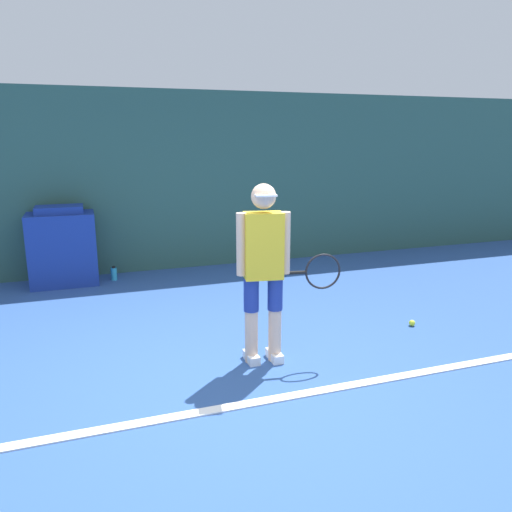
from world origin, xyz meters
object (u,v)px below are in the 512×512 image
object	(u,v)px
covered_chair	(63,247)
water_bottle	(114,274)
tennis_player	(265,266)
tennis_ball	(412,323)

from	to	relation	value
covered_chair	water_bottle	size ratio (longest dim) A/B	5.43
tennis_player	tennis_ball	size ratio (longest dim) A/B	24.22
tennis_player	tennis_ball	world-z (taller)	tennis_player
tennis_player	tennis_ball	xyz separation A→B (m)	(1.84, 0.29, -0.88)
tennis_player	water_bottle	distance (m)	3.55
tennis_player	water_bottle	world-z (taller)	tennis_player
covered_chair	water_bottle	xyz separation A→B (m)	(0.66, -0.03, -0.44)
tennis_player	covered_chair	size ratio (longest dim) A/B	1.48
water_bottle	covered_chair	bearing A→B (deg)	177.58
water_bottle	tennis_player	bearing A→B (deg)	-70.50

